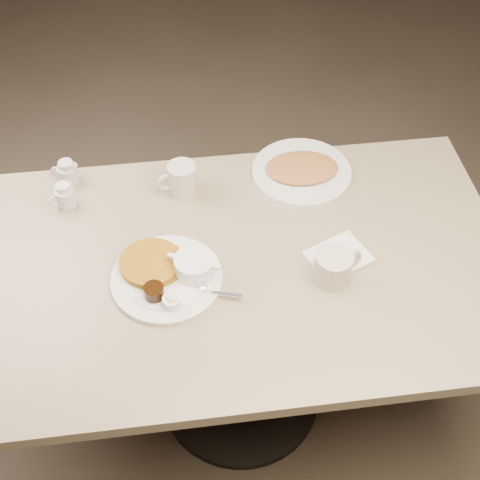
{
  "coord_description": "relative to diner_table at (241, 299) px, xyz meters",
  "views": [
    {
      "loc": [
        -0.15,
        -1.13,
        2.13
      ],
      "look_at": [
        0.0,
        0.02,
        0.82
      ],
      "focal_mm": 48.59,
      "sensor_mm": 36.0,
      "label": 1
    }
  ],
  "objects": [
    {
      "name": "main_plate",
      "position": [
        -0.2,
        -0.03,
        0.19
      ],
      "size": [
        0.4,
        0.4,
        0.07
      ],
      "color": "white",
      "rests_on": "diner_table"
    },
    {
      "name": "coffee_mug_far",
      "position": [
        -0.14,
        0.3,
        0.22
      ],
      "size": [
        0.13,
        0.1,
        0.1
      ],
      "color": "beige",
      "rests_on": "diner_table"
    },
    {
      "name": "napkin",
      "position": [
        0.27,
        -0.03,
        0.18
      ],
      "size": [
        0.2,
        0.18,
        0.02
      ],
      "color": "white",
      "rests_on": "diner_table"
    },
    {
      "name": "creamer_left",
      "position": [
        -0.49,
        0.29,
        0.21
      ],
      "size": [
        0.08,
        0.06,
        0.08
      ],
      "color": "silver",
      "rests_on": "diner_table"
    },
    {
      "name": "coffee_mug_near",
      "position": [
        0.24,
        -0.09,
        0.22
      ],
      "size": [
        0.15,
        0.13,
        0.09
      ],
      "color": "beige",
      "rests_on": "diner_table"
    },
    {
      "name": "creamer_right",
      "position": [
        -0.48,
        0.39,
        0.21
      ],
      "size": [
        0.09,
        0.07,
        0.08
      ],
      "color": "beige",
      "rests_on": "diner_table"
    },
    {
      "name": "room",
      "position": [
        0.0,
        0.0,
        0.82
      ],
      "size": [
        7.04,
        8.04,
        2.84
      ],
      "color": "#4C3F33",
      "rests_on": "ground"
    },
    {
      "name": "diner_table",
      "position": [
        0.0,
        0.0,
        0.0
      ],
      "size": [
        1.5,
        0.9,
        0.75
      ],
      "color": "tan",
      "rests_on": "ground"
    },
    {
      "name": "hash_plate",
      "position": [
        0.23,
        0.33,
        0.18
      ],
      "size": [
        0.32,
        0.32,
        0.04
      ],
      "color": "white",
      "rests_on": "diner_table"
    }
  ]
}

